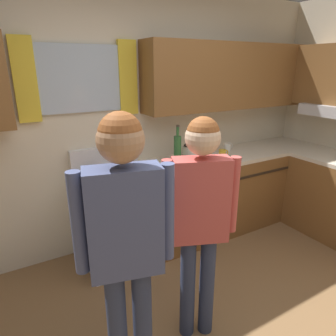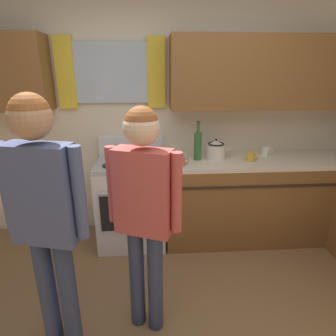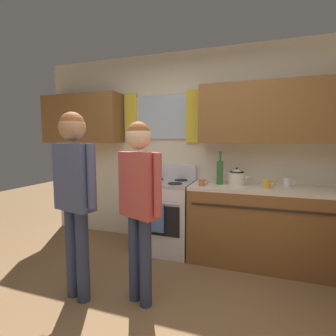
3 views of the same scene
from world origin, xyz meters
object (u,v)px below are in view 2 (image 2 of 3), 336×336
object	(u,v)px
bottle_wine_green	(198,145)
mug_mustard_yellow	(251,157)
cup_terracotta	(182,161)
adult_left	(44,205)
stove_oven	(132,200)
mug_ceramic_white	(266,151)
stovetop_kettle	(216,149)
adult_in_plaid	(144,201)

from	to	relation	value
bottle_wine_green	mug_mustard_yellow	xyz separation A→B (m)	(0.53, -0.09, -0.11)
cup_terracotta	adult_left	bearing A→B (deg)	-130.16
stove_oven	bottle_wine_green	bearing A→B (deg)	0.48
mug_ceramic_white	adult_left	distance (m)	2.29
stovetop_kettle	adult_in_plaid	xyz separation A→B (m)	(-0.73, -1.16, -0.00)
stove_oven	adult_left	size ratio (longest dim) A/B	0.66
mug_mustard_yellow	stovetop_kettle	world-z (taller)	stovetop_kettle
adult_left	stove_oven	bearing A→B (deg)	72.10
bottle_wine_green	adult_in_plaid	xyz separation A→B (m)	(-0.53, -1.13, -0.06)
stove_oven	cup_terracotta	world-z (taller)	stove_oven
cup_terracotta	adult_in_plaid	bearing A→B (deg)	-110.26
adult_left	mug_ceramic_white	bearing A→B (deg)	36.27
adult_in_plaid	bottle_wine_green	bearing A→B (deg)	64.85
stove_oven	mug_ceramic_white	distance (m)	1.52
cup_terracotta	mug_mustard_yellow	bearing A→B (deg)	7.25
mug_mustard_yellow	stove_oven	bearing A→B (deg)	176.20
bottle_wine_green	mug_ceramic_white	bearing A→B (deg)	7.31
mug_mustard_yellow	mug_ceramic_white	size ratio (longest dim) A/B	0.96
cup_terracotta	adult_in_plaid	distance (m)	1.02
stovetop_kettle	adult_in_plaid	size ratio (longest dim) A/B	0.17
stove_oven	mug_mustard_yellow	world-z (taller)	stove_oven
cup_terracotta	mug_mustard_yellow	distance (m)	0.71
mug_ceramic_white	bottle_wine_green	bearing A→B (deg)	-172.69
stove_oven	bottle_wine_green	size ratio (longest dim) A/B	2.79
stovetop_kettle	adult_in_plaid	bearing A→B (deg)	-122.05
bottle_wine_green	adult_left	size ratio (longest dim) A/B	0.24
cup_terracotta	adult_left	xyz separation A→B (m)	(-0.91, -1.08, 0.11)
mug_ceramic_white	stovetop_kettle	distance (m)	0.56
mug_ceramic_white	adult_in_plaid	size ratio (longest dim) A/B	0.08
cup_terracotta	adult_in_plaid	xyz separation A→B (m)	(-0.35, -0.96, 0.05)
stove_oven	mug_mustard_yellow	bearing A→B (deg)	-3.80
cup_terracotta	mug_ceramic_white	size ratio (longest dim) A/B	0.87
bottle_wine_green	adult_in_plaid	world-z (taller)	adult_in_plaid
adult_left	cup_terracotta	bearing A→B (deg)	49.84
cup_terracotta	stovetop_kettle	size ratio (longest dim) A/B	0.40
mug_mustard_yellow	adult_in_plaid	bearing A→B (deg)	-135.35
adult_in_plaid	mug_ceramic_white	bearing A→B (deg)	43.73
mug_ceramic_white	adult_left	bearing A→B (deg)	-143.73
mug_mustard_yellow	adult_left	bearing A→B (deg)	-144.13
bottle_wine_green	mug_ceramic_white	size ratio (longest dim) A/B	3.14
stove_oven	stovetop_kettle	size ratio (longest dim) A/B	4.02
mug_ceramic_white	stovetop_kettle	world-z (taller)	stovetop_kettle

